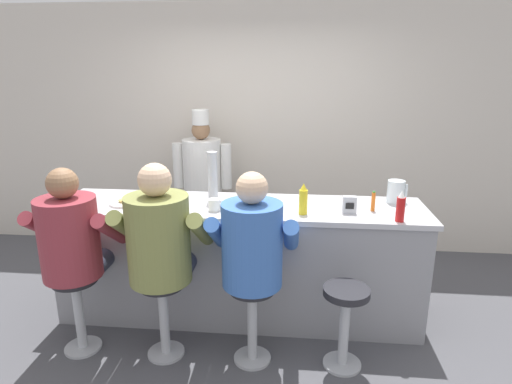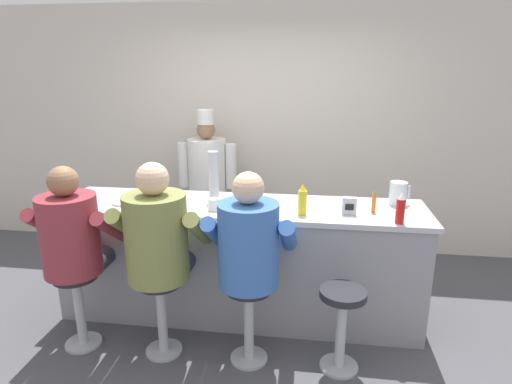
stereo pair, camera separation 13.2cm
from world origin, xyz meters
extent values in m
plane|color=#4C4C51|center=(0.00, 0.00, 0.00)|extent=(20.00, 20.00, 0.00)
cube|color=beige|center=(0.00, 1.86, 1.35)|extent=(10.00, 0.06, 2.70)
cube|color=gray|center=(0.00, 0.35, 0.46)|extent=(2.90, 0.67, 0.93)
cube|color=#BCBCC1|center=(0.00, 0.35, 0.95)|extent=(2.96, 0.70, 0.04)
cylinder|color=red|center=(1.19, 0.08, 1.05)|extent=(0.06, 0.06, 0.18)
cone|color=white|center=(1.19, 0.08, 1.17)|extent=(0.05, 0.05, 0.05)
cylinder|color=yellow|center=(0.51, 0.17, 1.06)|extent=(0.06, 0.06, 0.19)
cone|color=yellow|center=(0.51, 0.17, 1.18)|extent=(0.05, 0.05, 0.05)
cylinder|color=orange|center=(1.04, 0.29, 1.04)|extent=(0.03, 0.03, 0.15)
cylinder|color=#287F2D|center=(1.04, 0.29, 1.12)|extent=(0.02, 0.02, 0.01)
cylinder|color=silver|center=(1.26, 0.53, 1.06)|extent=(0.14, 0.14, 0.19)
cube|color=silver|center=(1.34, 0.53, 1.07)|extent=(0.02, 0.02, 0.11)
cylinder|color=white|center=(-0.91, 0.27, 0.97)|extent=(0.24, 0.24, 0.02)
ellipsoid|color=#E0BC60|center=(-0.91, 0.27, 1.00)|extent=(0.11, 0.09, 0.03)
cylinder|color=#4C7FB7|center=(0.22, 0.21, 0.99)|extent=(0.15, 0.15, 0.05)
cylinder|color=white|center=(-0.17, 0.18, 1.01)|extent=(0.09, 0.09, 0.09)
torus|color=white|center=(-0.10, 0.18, 1.02)|extent=(0.07, 0.02, 0.07)
cylinder|color=#4C7AB2|center=(0.05, 0.30, 1.01)|extent=(0.08, 0.08, 0.08)
torus|color=#4C7AB2|center=(0.10, 0.30, 1.01)|extent=(0.06, 0.01, 0.06)
cylinder|color=#B7BABF|center=(-0.22, 0.43, 1.17)|extent=(0.08, 0.08, 0.40)
cylinder|color=silver|center=(-0.22, 0.43, 1.37)|extent=(0.09, 0.09, 0.01)
cube|color=silver|center=(0.85, 0.23, 1.03)|extent=(0.10, 0.06, 0.13)
cube|color=black|center=(0.85, 0.19, 1.03)|extent=(0.06, 0.01, 0.05)
cylinder|color=#B2B5BA|center=(-1.10, -0.27, 0.01)|extent=(0.27, 0.27, 0.02)
cylinder|color=#B2B5BA|center=(-1.10, -0.27, 0.30)|extent=(0.07, 0.07, 0.56)
cylinder|color=#232328|center=(-1.10, -0.27, 0.58)|extent=(0.31, 0.31, 0.05)
cylinder|color=#33384C|center=(-1.20, -0.07, 0.62)|extent=(0.15, 0.40, 0.15)
cylinder|color=#33384C|center=(-1.00, -0.07, 0.62)|extent=(0.15, 0.40, 0.15)
cylinder|color=maroon|center=(-1.10, -0.27, 0.89)|extent=(0.40, 0.40, 0.57)
cylinder|color=maroon|center=(-1.35, -0.16, 0.92)|extent=(0.11, 0.44, 0.35)
cylinder|color=maroon|center=(-0.84, -0.16, 0.92)|extent=(0.11, 0.44, 0.35)
sphere|color=#8C6647|center=(-1.10, -0.27, 1.28)|extent=(0.21, 0.21, 0.21)
cylinder|color=#B2B5BA|center=(-0.46, -0.27, 0.01)|extent=(0.27, 0.27, 0.02)
cylinder|color=#B2B5BA|center=(-0.46, -0.27, 0.30)|extent=(0.07, 0.07, 0.56)
cylinder|color=#232328|center=(-0.46, -0.27, 0.58)|extent=(0.31, 0.31, 0.05)
cylinder|color=#33384C|center=(-0.57, -0.06, 0.62)|extent=(0.16, 0.43, 0.16)
cylinder|color=#33384C|center=(-0.36, -0.06, 0.62)|extent=(0.16, 0.43, 0.16)
cylinder|color=olive|center=(-0.46, -0.27, 0.90)|extent=(0.43, 0.43, 0.61)
cylinder|color=olive|center=(-0.73, -0.15, 0.93)|extent=(0.11, 0.46, 0.37)
cylinder|color=olive|center=(-0.19, -0.15, 0.93)|extent=(0.11, 0.46, 0.37)
sphere|color=#DBB28E|center=(-0.46, -0.27, 1.32)|extent=(0.22, 0.22, 0.22)
cylinder|color=#B2B5BA|center=(0.17, -0.27, 0.01)|extent=(0.27, 0.27, 0.02)
cylinder|color=#B2B5BA|center=(0.17, -0.27, 0.30)|extent=(0.07, 0.07, 0.56)
cylinder|color=#232328|center=(0.17, -0.27, 0.58)|extent=(0.31, 0.31, 0.05)
cylinder|color=#33384C|center=(0.07, -0.07, 0.62)|extent=(0.15, 0.41, 0.15)
cylinder|color=#33384C|center=(0.28, -0.07, 0.62)|extent=(0.15, 0.41, 0.15)
cylinder|color=#3866B7|center=(0.17, -0.27, 0.89)|extent=(0.41, 0.41, 0.58)
cylinder|color=#3866B7|center=(-0.08, -0.16, 0.92)|extent=(0.11, 0.44, 0.35)
cylinder|color=#3866B7|center=(0.43, -0.16, 0.92)|extent=(0.11, 0.44, 0.35)
sphere|color=#DBB28E|center=(0.17, -0.27, 1.28)|extent=(0.21, 0.21, 0.21)
cylinder|color=#B2B5BA|center=(0.81, -0.27, 0.01)|extent=(0.27, 0.27, 0.02)
cylinder|color=#B2B5BA|center=(0.81, -0.27, 0.30)|extent=(0.07, 0.07, 0.56)
cylinder|color=#232328|center=(0.81, -0.27, 0.58)|extent=(0.31, 0.31, 0.05)
cube|color=#232328|center=(-0.55, 1.48, 0.37)|extent=(0.31, 0.17, 0.75)
cube|color=white|center=(-0.55, 1.43, 0.52)|extent=(0.28, 0.02, 0.45)
cylinder|color=white|center=(-0.55, 1.48, 1.03)|extent=(0.40, 0.40, 0.56)
sphere|color=#8C6647|center=(-0.55, 1.48, 1.40)|extent=(0.19, 0.19, 0.19)
cylinder|color=white|center=(-0.55, 1.48, 1.54)|extent=(0.17, 0.17, 0.15)
cylinder|color=white|center=(-0.81, 1.48, 1.02)|extent=(0.11, 0.11, 0.48)
cylinder|color=white|center=(-0.29, 1.48, 1.02)|extent=(0.11, 0.11, 0.48)
camera|label=1|loc=(0.46, -2.88, 2.01)|focal=30.00mm
camera|label=2|loc=(0.59, -2.87, 2.01)|focal=30.00mm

